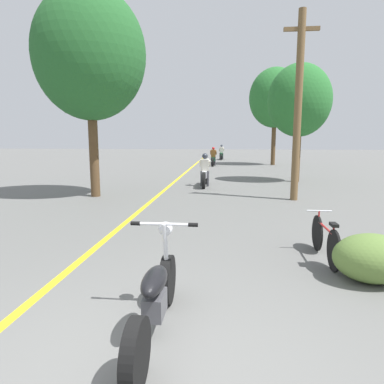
{
  "coord_description": "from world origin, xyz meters",
  "views": [
    {
      "loc": [
        0.74,
        -2.57,
        2.06
      ],
      "look_at": [
        0.01,
        4.67,
        0.9
      ],
      "focal_mm": 32.0,
      "sensor_mm": 36.0,
      "label": 1
    }
  ],
  "objects_px": {
    "roadside_tree_right_far": "(275,98)",
    "bicycle_parked": "(325,240)",
    "roadside_tree_left": "(90,55)",
    "motorcycle_rider_far": "(221,154)",
    "utility_pole": "(298,105)",
    "motorcycle_rider_mid": "(213,159)",
    "roadside_tree_right_near": "(299,101)",
    "motorcycle_foreground": "(156,297)",
    "motorcycle_rider_lead": "(205,174)"
  },
  "relations": [
    {
      "from": "roadside_tree_right_far",
      "to": "motorcycle_rider_mid",
      "type": "distance_m",
      "value": 6.47
    },
    {
      "from": "motorcycle_rider_far",
      "to": "roadside_tree_right_far",
      "type": "bearing_deg",
      "value": -56.45
    },
    {
      "from": "roadside_tree_right_near",
      "to": "motorcycle_rider_mid",
      "type": "relative_size",
      "value": 2.65
    },
    {
      "from": "motorcycle_rider_mid",
      "to": "bicycle_parked",
      "type": "relative_size",
      "value": 1.23
    },
    {
      "from": "motorcycle_foreground",
      "to": "motorcycle_rider_lead",
      "type": "relative_size",
      "value": 1.0
    },
    {
      "from": "roadside_tree_right_near",
      "to": "bicycle_parked",
      "type": "xyz_separation_m",
      "value": [
        -1.6,
        -10.75,
        -3.37
      ]
    },
    {
      "from": "roadside_tree_right_near",
      "to": "roadside_tree_left",
      "type": "xyz_separation_m",
      "value": [
        -7.89,
        -4.95,
        1.06
      ]
    },
    {
      "from": "utility_pole",
      "to": "bicycle_parked",
      "type": "xyz_separation_m",
      "value": [
        -0.58,
        -5.78,
        -2.73
      ]
    },
    {
      "from": "motorcycle_foreground",
      "to": "motorcycle_rider_far",
      "type": "bearing_deg",
      "value": 89.6
    },
    {
      "from": "roadside_tree_right_near",
      "to": "motorcycle_foreground",
      "type": "height_order",
      "value": "roadside_tree_right_near"
    },
    {
      "from": "utility_pole",
      "to": "roadside_tree_left",
      "type": "distance_m",
      "value": 7.08
    },
    {
      "from": "utility_pole",
      "to": "roadside_tree_right_far",
      "type": "distance_m",
      "value": 15.33
    },
    {
      "from": "roadside_tree_right_far",
      "to": "roadside_tree_right_near",
      "type": "bearing_deg",
      "value": -91.35
    },
    {
      "from": "roadside_tree_right_near",
      "to": "motorcycle_rider_lead",
      "type": "bearing_deg",
      "value": -154.54
    },
    {
      "from": "motorcycle_foreground",
      "to": "utility_pole",
      "type": "bearing_deg",
      "value": 70.27
    },
    {
      "from": "roadside_tree_right_far",
      "to": "motorcycle_rider_mid",
      "type": "height_order",
      "value": "roadside_tree_right_far"
    },
    {
      "from": "motorcycle_rider_mid",
      "to": "roadside_tree_right_near",
      "type": "bearing_deg",
      "value": -64.49
    },
    {
      "from": "roadside_tree_right_far",
      "to": "bicycle_parked",
      "type": "bearing_deg",
      "value": -95.01
    },
    {
      "from": "roadside_tree_right_near",
      "to": "motorcycle_rider_lead",
      "type": "xyz_separation_m",
      "value": [
        -4.19,
        -2.0,
        -3.19
      ]
    },
    {
      "from": "bicycle_parked",
      "to": "motorcycle_rider_far",
      "type": "bearing_deg",
      "value": 94.63
    },
    {
      "from": "motorcycle_rider_lead",
      "to": "motorcycle_rider_far",
      "type": "relative_size",
      "value": 1.03
    },
    {
      "from": "roadside_tree_right_near",
      "to": "roadside_tree_right_far",
      "type": "xyz_separation_m",
      "value": [
        0.24,
        10.19,
        1.26
      ]
    },
    {
      "from": "roadside_tree_right_far",
      "to": "bicycle_parked",
      "type": "height_order",
      "value": "roadside_tree_right_far"
    },
    {
      "from": "motorcycle_rider_lead",
      "to": "motorcycle_rider_far",
      "type": "distance_m",
      "value": 18.26
    },
    {
      "from": "utility_pole",
      "to": "motorcycle_rider_mid",
      "type": "relative_size",
      "value": 2.93
    },
    {
      "from": "roadside_tree_right_near",
      "to": "bicycle_parked",
      "type": "distance_m",
      "value": 11.38
    },
    {
      "from": "roadside_tree_left",
      "to": "bicycle_parked",
      "type": "xyz_separation_m",
      "value": [
        6.29,
        -5.8,
        -4.43
      ]
    },
    {
      "from": "roadside_tree_left",
      "to": "roadside_tree_right_near",
      "type": "bearing_deg",
      "value": 32.1
    },
    {
      "from": "utility_pole",
      "to": "motorcycle_rider_lead",
      "type": "xyz_separation_m",
      "value": [
        -3.18,
        2.97,
        -2.55
      ]
    },
    {
      "from": "motorcycle_foreground",
      "to": "motorcycle_rider_mid",
      "type": "xyz_separation_m",
      "value": [
        -0.28,
        22.19,
        0.1
      ]
    },
    {
      "from": "motorcycle_foreground",
      "to": "motorcycle_rider_mid",
      "type": "height_order",
      "value": "motorcycle_rider_mid"
    },
    {
      "from": "motorcycle_foreground",
      "to": "motorcycle_rider_lead",
      "type": "xyz_separation_m",
      "value": [
        -0.21,
        11.25,
        0.12
      ]
    },
    {
      "from": "motorcycle_rider_lead",
      "to": "roadside_tree_right_near",
      "type": "bearing_deg",
      "value": 25.46
    },
    {
      "from": "roadside_tree_right_far",
      "to": "motorcycle_rider_far",
      "type": "relative_size",
      "value": 3.49
    },
    {
      "from": "roadside_tree_left",
      "to": "bicycle_parked",
      "type": "height_order",
      "value": "roadside_tree_left"
    },
    {
      "from": "utility_pole",
      "to": "motorcycle_rider_far",
      "type": "bearing_deg",
      "value": 97.42
    },
    {
      "from": "motorcycle_rider_lead",
      "to": "motorcycle_rider_far",
      "type": "xyz_separation_m",
      "value": [
        0.41,
        18.25,
        -0.01
      ]
    },
    {
      "from": "roadside_tree_right_near",
      "to": "bicycle_parked",
      "type": "relative_size",
      "value": 3.27
    },
    {
      "from": "motorcycle_foreground",
      "to": "roadside_tree_right_far",
      "type": "bearing_deg",
      "value": 79.77
    },
    {
      "from": "roadside_tree_left",
      "to": "motorcycle_rider_far",
      "type": "relative_size",
      "value": 3.37
    },
    {
      "from": "bicycle_parked",
      "to": "motorcycle_foreground",
      "type": "bearing_deg",
      "value": -133.74
    },
    {
      "from": "motorcycle_rider_mid",
      "to": "motorcycle_rider_far",
      "type": "xyz_separation_m",
      "value": [
        0.49,
        7.31,
        0.01
      ]
    },
    {
      "from": "roadside_tree_left",
      "to": "motorcycle_rider_far",
      "type": "distance_m",
      "value": 22.01
    },
    {
      "from": "utility_pole",
      "to": "motorcycle_foreground",
      "type": "height_order",
      "value": "utility_pole"
    },
    {
      "from": "roadside_tree_left",
      "to": "motorcycle_rider_mid",
      "type": "height_order",
      "value": "roadside_tree_left"
    },
    {
      "from": "utility_pole",
      "to": "motorcycle_rider_far",
      "type": "height_order",
      "value": "utility_pole"
    },
    {
      "from": "roadside_tree_right_far",
      "to": "motorcycle_foreground",
      "type": "relative_size",
      "value": 3.4
    },
    {
      "from": "motorcycle_foreground",
      "to": "bicycle_parked",
      "type": "xyz_separation_m",
      "value": [
        2.39,
        2.5,
        -0.06
      ]
    },
    {
      "from": "motorcycle_rider_far",
      "to": "roadside_tree_left",
      "type": "bearing_deg",
      "value": -100.97
    },
    {
      "from": "roadside_tree_right_far",
      "to": "motorcycle_foreground",
      "type": "bearing_deg",
      "value": -100.23
    }
  ]
}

